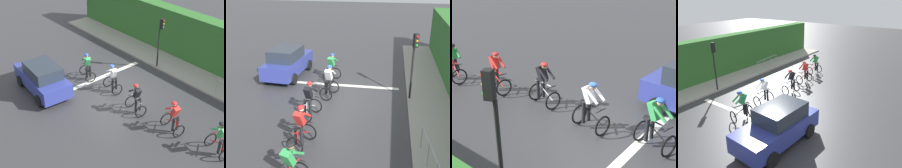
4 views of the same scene
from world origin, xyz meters
TOP-DOWN VIEW (x-y plane):
  - ground_plane at (0.00, 0.00)m, footprint 80.00×80.00m
  - sidewalk_kerb at (-5.30, 2.00)m, footprint 2.80×24.91m
  - stone_wall_low at (-6.20, 2.00)m, footprint 0.44×24.91m
  - hedge_wall at (-6.50, 2.00)m, footprint 1.10×24.91m
  - road_marking_stop_line at (0.00, -1.47)m, footprint 7.00×0.30m
  - cyclist_lead at (-0.32, 6.97)m, footprint 0.98×1.24m
  - cyclist_second at (0.05, 4.71)m, footprint 0.90×1.20m
  - cyclist_mid at (0.35, 2.48)m, footprint 0.88×1.19m
  - cyclist_fourth at (-0.03, 0.17)m, footprint 0.85×1.18m
  - cyclist_trailing at (0.25, -1.87)m, footprint 0.93×1.22m
  - car_navy at (3.00, -2.38)m, footprint 2.09×4.20m
  - traffic_light_near_crossing at (-4.02, -0.09)m, footprint 0.26×0.30m
  - pedestrian_railing_kerbside at (-4.40, 5.66)m, footprint 0.42×3.06m

SIDE VIEW (x-z plane):
  - ground_plane at x=0.00m, z-range 0.00..0.00m
  - road_marking_stop_line at x=0.00m, z-range 0.00..0.01m
  - sidewalk_kerb at x=-5.30m, z-range 0.00..0.12m
  - stone_wall_low at x=-6.20m, z-range 0.00..0.53m
  - pedestrian_railing_kerbside at x=-4.40m, z-range 0.26..1.28m
  - cyclist_lead at x=-0.32m, z-range -0.03..1.63m
  - cyclist_second at x=0.05m, z-range -0.03..1.63m
  - cyclist_mid at x=0.35m, z-range -0.03..1.63m
  - cyclist_fourth at x=-0.03m, z-range -0.03..1.63m
  - cyclist_trailing at x=0.25m, z-range -0.03..1.63m
  - car_navy at x=3.00m, z-range -0.01..1.75m
  - hedge_wall at x=-6.50m, z-range 0.00..3.14m
  - traffic_light_near_crossing at x=-4.02m, z-range 0.55..3.89m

